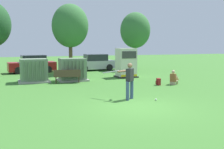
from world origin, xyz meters
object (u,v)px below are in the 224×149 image
object	(u,v)px
sports_ball	(156,100)
backpack	(158,82)
seated_spectator	(174,79)
transformer_west	(34,71)
parked_car_left_of_center	(32,64)
transformer_mid_west	(72,70)
batter	(129,79)
parked_car_right_of_center	(95,63)
generator_enclosure	(126,63)
park_bench	(67,75)

from	to	relation	value
sports_ball	backpack	bearing A→B (deg)	58.37
seated_spectator	sports_ball	bearing A→B (deg)	-132.20
backpack	seated_spectator	bearing A→B (deg)	-7.32
transformer_west	parked_car_left_of_center	bearing A→B (deg)	86.87
transformer_mid_west	backpack	world-z (taller)	transformer_mid_west
parked_car_left_of_center	transformer_west	bearing A→B (deg)	-93.13
sports_ball	batter	bearing A→B (deg)	147.18
batter	transformer_west	bearing A→B (deg)	116.56
transformer_mid_west	sports_ball	bearing A→B (deg)	-74.65
transformer_mid_west	seated_spectator	size ratio (longest dim) A/B	2.18
transformer_mid_west	batter	bearing A→B (deg)	-81.32
transformer_mid_west	parked_car_left_of_center	size ratio (longest dim) A/B	0.48
parked_car_right_of_center	seated_spectator	bearing A→B (deg)	-79.19
sports_ball	parked_car_left_of_center	distance (m)	15.45
transformer_west	transformer_mid_west	world-z (taller)	same
parked_car_left_of_center	parked_car_right_of_center	bearing A→B (deg)	0.75
generator_enclosure	park_bench	distance (m)	5.27
transformer_mid_west	parked_car_right_of_center	xyz separation A→B (m)	(3.71, 6.74, -0.04)
transformer_mid_west	seated_spectator	distance (m)	7.13
sports_ball	backpack	world-z (taller)	backpack
transformer_west	batter	size ratio (longest dim) A/B	1.21
sports_ball	parked_car_left_of_center	bearing A→B (deg)	107.09
sports_ball	parked_car_right_of_center	bearing A→B (deg)	84.26
sports_ball	parked_car_right_of_center	xyz separation A→B (m)	(1.49, 14.83, 0.71)
batter	backpack	world-z (taller)	batter
backpack	parked_car_left_of_center	world-z (taller)	parked_car_left_of_center
backpack	sports_ball	bearing A→B (deg)	-121.63
parked_car_right_of_center	parked_car_left_of_center	bearing A→B (deg)	-179.25
batter	sports_ball	distance (m)	1.60
generator_enclosure	parked_car_left_of_center	bearing A→B (deg)	137.47
backpack	parked_car_left_of_center	size ratio (longest dim) A/B	0.10
generator_enclosure	seated_spectator	size ratio (longest dim) A/B	2.39
generator_enclosure	seated_spectator	world-z (taller)	generator_enclosure
parked_car_left_of_center	transformer_mid_west	bearing A→B (deg)	-70.85
transformer_mid_west	parked_car_right_of_center	distance (m)	7.70
park_bench	backpack	bearing A→B (deg)	-28.91
batter	parked_car_left_of_center	bearing A→B (deg)	103.77
seated_spectator	backpack	bearing A→B (deg)	172.68
parked_car_left_of_center	parked_car_right_of_center	xyz separation A→B (m)	(6.02, 0.08, 0.00)
transformer_west	generator_enclosure	world-z (taller)	generator_enclosure
seated_spectator	parked_car_left_of_center	distance (m)	13.52
transformer_west	seated_spectator	distance (m)	9.52
parked_car_left_of_center	backpack	bearing A→B (deg)	-56.59
seated_spectator	parked_car_right_of_center	world-z (taller)	parked_car_right_of_center
transformer_west	transformer_mid_west	size ratio (longest dim) A/B	1.00
generator_enclosure	seated_spectator	bearing A→B (deg)	-73.52
transformer_mid_west	park_bench	xyz separation A→B (m)	(-0.58, -1.08, -0.25)
batter	seated_spectator	world-z (taller)	batter
transformer_west	sports_ball	size ratio (longest dim) A/B	23.33
backpack	parked_car_right_of_center	bearing A→B (deg)	95.40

